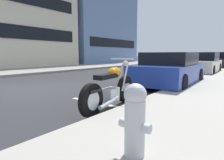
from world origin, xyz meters
TOP-DOWN VIEW (x-y plane):
  - ground_plane at (0.00, 0.00)m, footprint 260.00×260.00m
  - sidewalk_far_curb at (12.00, 6.67)m, footprint 120.00×5.00m
  - parking_stall_stripe at (0.00, -3.57)m, footprint 0.12×2.20m
  - parked_motorcycle at (-0.16, -3.93)m, footprint 2.14×0.64m
  - parked_car_at_intersection at (3.92, -3.78)m, footprint 4.15×2.05m
  - parked_car_near_corner at (10.01, -3.74)m, footprint 4.24×1.90m
  - parked_car_across_street at (16.14, -3.83)m, footprint 4.19×2.07m
  - fire_hydrant at (-1.84, -5.53)m, footprint 0.24×0.36m
  - townhouse_mid_block at (17.65, 13.33)m, footprint 11.83×8.79m

SIDE VIEW (x-z plane):
  - ground_plane at x=0.00m, z-range 0.00..0.00m
  - parking_stall_stripe at x=0.00m, z-range 0.00..0.01m
  - sidewalk_far_curb at x=12.00m, z-range 0.00..0.14m
  - parked_motorcycle at x=-0.16m, z-range -0.13..1.01m
  - fire_hydrant at x=-1.84m, z-range 0.16..0.95m
  - parked_car_at_intersection at x=3.92m, z-range -0.02..1.28m
  - parked_car_near_corner at x=10.01m, z-range -0.04..1.33m
  - parked_car_across_street at x=16.14m, z-range -0.05..1.39m
  - townhouse_mid_block at x=17.65m, z-range 0.00..12.59m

